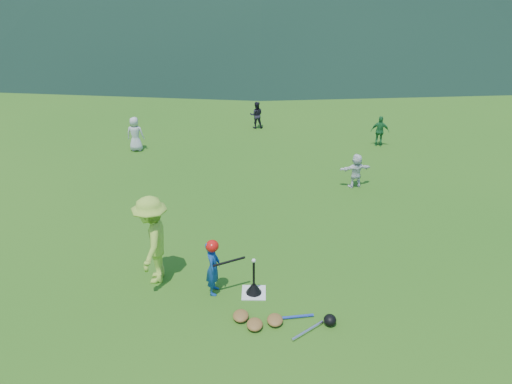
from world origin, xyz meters
TOP-DOWN VIEW (x-y plane):
  - ground at (0.00, 0.00)m, footprint 120.00×120.00m
  - home_plate at (0.00, 0.00)m, footprint 0.45×0.45m
  - baseball at (0.00, 0.00)m, footprint 0.08×0.08m
  - batter_child at (-0.75, 0.03)m, footprint 0.29×0.42m
  - adult_coach at (-1.93, 0.42)m, footprint 0.69×1.17m
  - fielder_a at (-3.90, 7.28)m, footprint 0.55×0.36m
  - fielder_b at (-0.10, 9.54)m, footprint 0.49×0.39m
  - fielder_c at (3.94, 7.83)m, footprint 0.62×0.35m
  - fielder_d at (2.66, 4.70)m, footprint 0.92×0.49m
  - batting_tee at (0.00, 0.00)m, footprint 0.30×0.30m
  - batter_gear at (-0.73, 0.03)m, footprint 0.71×0.30m
  - equipment_pile at (0.39, -0.83)m, footprint 1.80×0.74m
  - outfield_fence at (0.00, 28.00)m, footprint 70.07×0.08m

SIDE VIEW (x-z plane):
  - ground at x=0.00m, z-range 0.00..0.00m
  - home_plate at x=0.00m, z-range 0.00..0.02m
  - equipment_pile at x=0.39m, z-range -0.03..0.16m
  - batting_tee at x=0.00m, z-range -0.21..0.47m
  - fielder_d at x=2.66m, z-range 0.00..0.95m
  - fielder_b at x=-0.10m, z-range 0.00..0.96m
  - fielder_c at x=3.94m, z-range 0.00..1.00m
  - fielder_a at x=-3.90m, z-range 0.00..1.10m
  - batter_child at x=-0.75m, z-range 0.00..1.10m
  - outfield_fence at x=0.00m, z-range 0.03..1.36m
  - baseball at x=0.00m, z-range 0.70..0.78m
  - adult_coach at x=-1.93m, z-range 0.00..1.79m
  - batter_gear at x=-0.73m, z-range 0.77..1.23m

